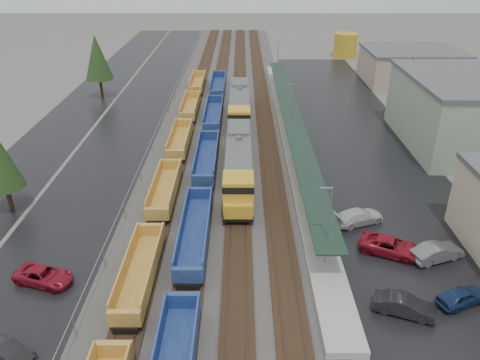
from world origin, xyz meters
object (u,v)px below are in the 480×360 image
at_px(locomotive_trail, 239,106).
at_px(parked_car_east_e, 437,252).
at_px(parked_car_west_c, 44,276).
at_px(parked_car_east_b, 391,246).
at_px(locomotive_lead, 239,164).
at_px(parked_car_west_b, 5,351).
at_px(well_string_yellow, 165,190).
at_px(storage_tank, 345,45).
at_px(parked_car_east_c, 358,217).
at_px(well_string_blue, 202,190).
at_px(parked_car_east_a, 405,306).
at_px(parked_car_east_d, 462,296).

xyz_separation_m(locomotive_trail, parked_car_east_e, (17.61, -35.62, -1.68)).
bearing_deg(parked_car_west_c, parked_car_east_b, -65.20).
bearing_deg(locomotive_lead, parked_car_west_b, -121.31).
height_order(well_string_yellow, storage_tank, storage_tank).
relative_size(parked_car_west_b, parked_car_east_b, 0.76).
bearing_deg(parked_car_east_c, well_string_blue, 51.36).
height_order(well_string_yellow, parked_car_east_b, well_string_yellow).
xyz_separation_m(parked_car_west_b, parked_car_east_e, (33.29, 11.15, 0.11)).
relative_size(locomotive_trail, storage_tank, 3.69).
relative_size(well_string_yellow, parked_car_east_a, 21.09).
height_order(well_string_blue, parked_car_east_d, well_string_blue).
xyz_separation_m(parked_car_west_b, parked_car_west_c, (-0.37, 7.92, -0.00)).
bearing_deg(well_string_blue, parked_car_west_b, -117.87).
xyz_separation_m(parked_car_east_a, parked_car_east_b, (1.14, 7.72, 0.01)).
height_order(well_string_blue, parked_car_east_e, well_string_blue).
distance_m(storage_tank, parked_car_west_c, 94.46).
distance_m(well_string_blue, parked_car_east_d, 27.15).
bearing_deg(locomotive_lead, parked_car_east_a, -59.41).
relative_size(parked_car_east_a, parked_car_east_b, 0.84).
bearing_deg(parked_car_east_e, parked_car_east_a, 123.41).
xyz_separation_m(parked_car_east_a, parked_car_east_d, (4.83, 1.10, -0.04)).
bearing_deg(well_string_blue, locomotive_lead, 42.75).
bearing_deg(parked_car_east_e, parked_car_east_d, 158.29).
distance_m(parked_car_west_b, parked_car_west_c, 7.93).
xyz_separation_m(parked_car_west_b, parked_car_east_b, (29.46, 12.08, 0.08)).
relative_size(well_string_yellow, parked_car_east_e, 20.08).
xyz_separation_m(locomotive_trail, parked_car_east_c, (12.03, -29.59, -1.71)).
bearing_deg(parked_car_east_a, well_string_yellow, 69.23).
xyz_separation_m(well_string_yellow, parked_car_east_c, (20.03, -5.00, -0.34)).
xyz_separation_m(locomotive_lead, well_string_yellow, (-8.00, -3.59, -1.37)).
height_order(parked_car_west_b, parked_car_east_c, parked_car_east_c).
height_order(well_string_yellow, well_string_blue, well_string_blue).
bearing_deg(storage_tank, parked_car_west_c, -116.09).
xyz_separation_m(parked_car_west_c, parked_car_east_a, (28.69, -3.55, 0.07)).
bearing_deg(parked_car_east_a, parked_car_east_b, 11.60).
bearing_deg(parked_car_east_b, parked_car_east_e, -79.01).
bearing_deg(parked_car_east_b, well_string_yellow, 89.90).
bearing_deg(locomotive_trail, well_string_yellow, -108.02).
bearing_deg(parked_car_east_b, locomotive_lead, 69.97).
xyz_separation_m(well_string_yellow, parked_car_west_b, (-7.67, -22.17, -0.41)).
relative_size(parked_car_east_c, parked_car_east_d, 1.25).
xyz_separation_m(well_string_blue, parked_car_east_a, (16.65, -17.70, -0.38)).
distance_m(well_string_blue, parked_car_east_b, 20.40).
bearing_deg(parked_car_east_a, parked_car_east_c, 22.78).
bearing_deg(storage_tank, parked_car_west_b, -113.93).
relative_size(well_string_blue, parked_car_east_c, 18.42).
bearing_deg(locomotive_trail, parked_car_east_b, -68.32).
bearing_deg(storage_tank, parked_car_east_b, -98.25).
bearing_deg(parked_car_west_b, locomotive_trail, 3.76).
height_order(well_string_yellow, parked_car_west_b, well_string_yellow).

